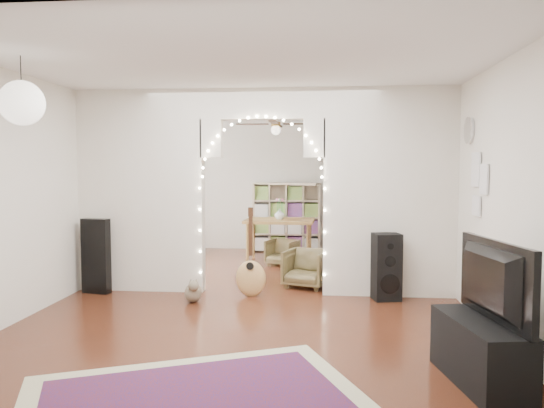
# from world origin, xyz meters

# --- Properties ---
(floor) EXTENTS (7.50, 7.50, 0.00)m
(floor) POSITION_xyz_m (0.00, 0.00, 0.00)
(floor) COLOR black
(floor) RESTS_ON ground
(ceiling) EXTENTS (5.00, 7.50, 0.02)m
(ceiling) POSITION_xyz_m (0.00, 0.00, 2.70)
(ceiling) COLOR white
(ceiling) RESTS_ON wall_back
(wall_back) EXTENTS (5.00, 0.02, 2.70)m
(wall_back) POSITION_xyz_m (0.00, 3.75, 1.35)
(wall_back) COLOR silver
(wall_back) RESTS_ON floor
(wall_front) EXTENTS (5.00, 0.02, 2.70)m
(wall_front) POSITION_xyz_m (0.00, -3.75, 1.35)
(wall_front) COLOR silver
(wall_front) RESTS_ON floor
(wall_left) EXTENTS (0.02, 7.50, 2.70)m
(wall_left) POSITION_xyz_m (-2.50, 0.00, 1.35)
(wall_left) COLOR silver
(wall_left) RESTS_ON floor
(wall_right) EXTENTS (0.02, 7.50, 2.70)m
(wall_right) POSITION_xyz_m (2.50, 0.00, 1.35)
(wall_right) COLOR silver
(wall_right) RESTS_ON floor
(divider_wall) EXTENTS (5.00, 0.20, 2.70)m
(divider_wall) POSITION_xyz_m (0.00, 0.00, 1.42)
(divider_wall) COLOR silver
(divider_wall) RESTS_ON floor
(fairy_lights) EXTENTS (1.64, 0.04, 1.60)m
(fairy_lights) POSITION_xyz_m (0.00, -0.13, 1.55)
(fairy_lights) COLOR #FFEABF
(fairy_lights) RESTS_ON divider_wall
(window) EXTENTS (0.04, 1.20, 1.40)m
(window) POSITION_xyz_m (-2.47, 1.80, 1.50)
(window) COLOR white
(window) RESTS_ON wall_left
(wall_clock) EXTENTS (0.03, 0.31, 0.31)m
(wall_clock) POSITION_xyz_m (2.48, -0.60, 2.10)
(wall_clock) COLOR white
(wall_clock) RESTS_ON wall_right
(picture_frames) EXTENTS (0.02, 0.50, 0.70)m
(picture_frames) POSITION_xyz_m (2.48, -1.00, 1.50)
(picture_frames) COLOR white
(picture_frames) RESTS_ON wall_right
(paper_lantern) EXTENTS (0.40, 0.40, 0.40)m
(paper_lantern) POSITION_xyz_m (-1.90, -2.40, 2.25)
(paper_lantern) COLOR white
(paper_lantern) RESTS_ON ceiling
(ceiling_fan) EXTENTS (1.10, 1.10, 0.30)m
(ceiling_fan) POSITION_xyz_m (0.00, 2.00, 2.40)
(ceiling_fan) COLOR #AD8239
(ceiling_fan) RESTS_ON ceiling
(area_rug) EXTENTS (2.94, 2.63, 0.02)m
(area_rug) POSITION_xyz_m (-0.09, -3.40, 0.01)
(area_rug) COLOR maroon
(area_rug) RESTS_ON floor
(guitar_case) EXTENTS (0.40, 0.20, 1.00)m
(guitar_case) POSITION_xyz_m (-2.20, -0.25, 0.50)
(guitar_case) COLOR black
(guitar_case) RESTS_ON floor
(acoustic_guitar) EXTENTS (0.41, 0.22, 0.98)m
(acoustic_guitar) POSITION_xyz_m (-0.13, -0.25, 0.43)
(acoustic_guitar) COLOR tan
(acoustic_guitar) RESTS_ON floor
(tabby_cat) EXTENTS (0.29, 0.49, 0.32)m
(tabby_cat) POSITION_xyz_m (-0.80, -0.60, 0.13)
(tabby_cat) COLOR brown
(tabby_cat) RESTS_ON floor
(floor_speaker) EXTENTS (0.38, 0.35, 0.84)m
(floor_speaker) POSITION_xyz_m (1.60, -0.25, 0.42)
(floor_speaker) COLOR black
(floor_speaker) RESTS_ON floor
(media_console) EXTENTS (0.57, 1.06, 0.50)m
(media_console) POSITION_xyz_m (2.01, -2.83, 0.25)
(media_console) COLOR black
(media_console) RESTS_ON floor
(tv) EXTENTS (0.33, 1.08, 0.62)m
(tv) POSITION_xyz_m (2.01, -2.83, 0.81)
(tv) COLOR black
(tv) RESTS_ON media_console
(bookcase) EXTENTS (1.37, 0.72, 1.37)m
(bookcase) POSITION_xyz_m (0.08, 3.50, 0.68)
(bookcase) COLOR #C0AA8B
(bookcase) RESTS_ON floor
(dining_table) EXTENTS (1.23, 0.84, 0.76)m
(dining_table) POSITION_xyz_m (0.04, 2.30, 0.68)
(dining_table) COLOR brown
(dining_table) RESTS_ON floor
(flower_vase) EXTENTS (0.19, 0.19, 0.19)m
(flower_vase) POSITION_xyz_m (0.04, 2.30, 0.85)
(flower_vase) COLOR white
(flower_vase) RESTS_ON dining_table
(dining_chair_left) EXTENTS (0.72, 0.73, 0.53)m
(dining_chair_left) POSITION_xyz_m (0.57, 0.37, 0.26)
(dining_chair_left) COLOR brown
(dining_chair_left) RESTS_ON floor
(dining_chair_right) EXTENTS (0.62, 0.63, 0.44)m
(dining_chair_right) POSITION_xyz_m (0.11, 1.96, 0.22)
(dining_chair_right) COLOR brown
(dining_chair_right) RESTS_ON floor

